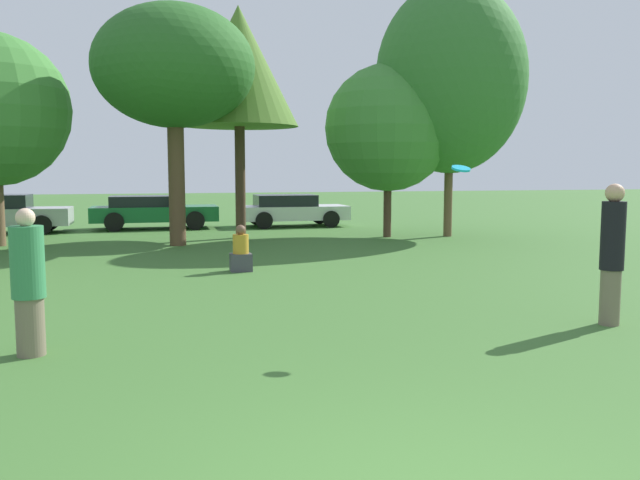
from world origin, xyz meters
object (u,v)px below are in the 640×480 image
object	(u,v)px
frisbee	(461,169)
tree_2	(174,68)
tree_5	(451,79)
parked_car_green	(153,211)
person_thrower	(28,283)
parked_car_silver	(0,213)
parked_car_white	(291,210)
tree_3	(239,67)
tree_4	(388,128)
person_catcher	(612,252)
bystander_sitting	(241,253)

from	to	relation	value
frisbee	tree_2	xyz separation A→B (m)	(-3.05, 11.52, 2.84)
tree_5	parked_car_green	xyz separation A→B (m)	(-9.29, 5.33, -4.40)
person_thrower	tree_2	world-z (taller)	tree_2
parked_car_silver	parked_car_white	world-z (taller)	parked_car_silver
tree_3	frisbee	bearing A→B (deg)	-85.60
tree_4	tree_2	bearing A→B (deg)	-173.82
tree_3	tree_5	distance (m)	6.72
person_thrower	parked_car_green	world-z (taller)	person_thrower
frisbee	tree_3	distance (m)	13.53
person_thrower	frisbee	distance (m)	5.39
tree_5	parked_car_silver	world-z (taller)	tree_5
person_thrower	person_catcher	size ratio (longest dim) A/B	0.87
frisbee	tree_4	bearing A→B (deg)	73.54
tree_2	tree_4	size ratio (longest dim) A/B	1.22
bystander_sitting	parked_car_silver	xyz separation A→B (m)	(-6.79, 10.54, 0.29)
person_thrower	person_catcher	bearing A→B (deg)	0.00
person_catcher	tree_5	size ratio (longest dim) A/B	0.24
person_catcher	frisbee	bearing A→B (deg)	3.31
frisbee	tree_2	bearing A→B (deg)	104.81
person_catcher	tree_5	xyz separation A→B (m)	(3.29, 11.93, 4.04)
tree_3	tree_5	size ratio (longest dim) A/B	0.89
tree_3	bystander_sitting	bearing A→B (deg)	-97.89
person_catcher	tree_3	bearing A→B (deg)	-72.67
bystander_sitting	parked_car_white	bearing A→B (deg)	72.38
tree_4	parked_car_silver	xyz separation A→B (m)	(-12.37, 4.49, -2.79)
bystander_sitting	tree_4	size ratio (longest dim) A/B	0.18
tree_4	parked_car_green	bearing A→B (deg)	145.43
tree_2	tree_5	bearing A→B (deg)	2.80
bystander_sitting	tree_4	distance (m)	8.79
parked_car_green	person_catcher	bearing A→B (deg)	-70.13
tree_2	parked_car_green	bearing A→B (deg)	96.36
person_catcher	parked_car_silver	world-z (taller)	person_catcher
tree_5	parked_car_white	distance (m)	7.89
frisbee	parked_car_green	bearing A→B (deg)	102.05
parked_car_silver	parked_car_white	bearing A→B (deg)	2.26
person_catcher	tree_3	size ratio (longest dim) A/B	0.27
frisbee	bystander_sitting	distance (m)	6.73
person_thrower	parked_car_white	bearing A→B (deg)	71.16
tree_2	parked_car_silver	xyz separation A→B (m)	(-5.71, 5.21, -4.31)
tree_2	person_thrower	bearing A→B (deg)	-101.06
tree_5	parked_car_silver	bearing A→B (deg)	161.57
tree_3	tree_5	xyz separation A→B (m)	(6.61, -1.17, -0.28)
bystander_sitting	tree_2	distance (m)	7.12
tree_3	tree_5	bearing A→B (deg)	-10.08
frisbee	parked_car_silver	xyz separation A→B (m)	(-8.75, 16.73, -1.47)
bystander_sitting	tree_2	world-z (taller)	tree_2
person_thrower	bystander_sitting	bearing A→B (deg)	63.75
frisbee	tree_5	bearing A→B (deg)	64.86
frisbee	tree_3	world-z (taller)	tree_3
bystander_sitting	tree_3	xyz separation A→B (m)	(0.96, 6.93, 4.94)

